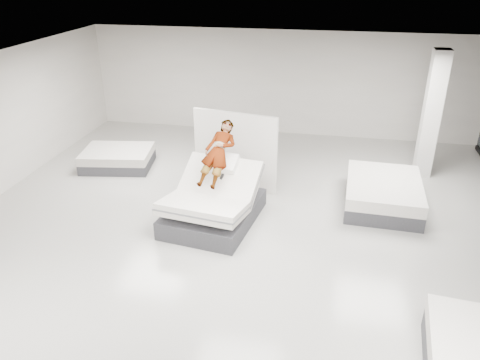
{
  "coord_description": "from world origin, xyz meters",
  "views": [
    {
      "loc": [
        1.54,
        -7.29,
        5.11
      ],
      "look_at": [
        -0.15,
        1.16,
        1.0
      ],
      "focal_mm": 35.0,
      "sensor_mm": 36.0,
      "label": 1
    }
  ],
  "objects_px": {
    "remote": "(222,177)",
    "column": "(431,115)",
    "flat_bed_right_far": "(383,193)",
    "flat_bed_left_far": "(118,158)",
    "hero_bed": "(213,204)",
    "divider_panel": "(235,151)",
    "person": "(218,161)"
  },
  "relations": [
    {
      "from": "remote",
      "to": "flat_bed_left_far",
      "type": "distance_m",
      "value": 4.28
    },
    {
      "from": "remote",
      "to": "flat_bed_left_far",
      "type": "relative_size",
      "value": 0.07
    },
    {
      "from": "column",
      "to": "remote",
      "type": "bearing_deg",
      "value": -142.3
    },
    {
      "from": "flat_bed_left_far",
      "to": "column",
      "type": "relative_size",
      "value": 0.61
    },
    {
      "from": "hero_bed",
      "to": "divider_panel",
      "type": "relative_size",
      "value": 1.17
    },
    {
      "from": "person",
      "to": "remote",
      "type": "bearing_deg",
      "value": -57.85
    },
    {
      "from": "hero_bed",
      "to": "flat_bed_right_far",
      "type": "distance_m",
      "value": 3.86
    },
    {
      "from": "divider_panel",
      "to": "column",
      "type": "bearing_deg",
      "value": 30.47
    },
    {
      "from": "remote",
      "to": "flat_bed_left_far",
      "type": "height_order",
      "value": "remote"
    },
    {
      "from": "divider_panel",
      "to": "flat_bed_left_far",
      "type": "height_order",
      "value": "divider_panel"
    },
    {
      "from": "flat_bed_right_far",
      "to": "column",
      "type": "xyz_separation_m",
      "value": [
        1.13,
        1.95,
        1.3
      ]
    },
    {
      "from": "hero_bed",
      "to": "flat_bed_right_far",
      "type": "xyz_separation_m",
      "value": [
        3.58,
        1.46,
        -0.12
      ]
    },
    {
      "from": "hero_bed",
      "to": "flat_bed_left_far",
      "type": "distance_m",
      "value": 3.98
    },
    {
      "from": "hero_bed",
      "to": "person",
      "type": "xyz_separation_m",
      "value": [
        0.05,
        0.31,
        0.87
      ]
    },
    {
      "from": "remote",
      "to": "column",
      "type": "relative_size",
      "value": 0.04
    },
    {
      "from": "person",
      "to": "flat_bed_right_far",
      "type": "xyz_separation_m",
      "value": [
        3.53,
        1.15,
        -0.98
      ]
    },
    {
      "from": "hero_bed",
      "to": "divider_panel",
      "type": "height_order",
      "value": "divider_panel"
    },
    {
      "from": "person",
      "to": "flat_bed_left_far",
      "type": "bearing_deg",
      "value": 157.0
    },
    {
      "from": "column",
      "to": "person",
      "type": "bearing_deg",
      "value": -146.42
    },
    {
      "from": "remote",
      "to": "flat_bed_right_far",
      "type": "bearing_deg",
      "value": 32.73
    },
    {
      "from": "hero_bed",
      "to": "column",
      "type": "height_order",
      "value": "column"
    },
    {
      "from": "hero_bed",
      "to": "person",
      "type": "height_order",
      "value": "person"
    },
    {
      "from": "hero_bed",
      "to": "flat_bed_left_far",
      "type": "height_order",
      "value": "hero_bed"
    },
    {
      "from": "hero_bed",
      "to": "divider_panel",
      "type": "xyz_separation_m",
      "value": [
        0.1,
        1.73,
        0.54
      ]
    },
    {
      "from": "person",
      "to": "flat_bed_left_far",
      "type": "xyz_separation_m",
      "value": [
        -3.28,
        2.0,
        -1.04
      ]
    },
    {
      "from": "hero_bed",
      "to": "person",
      "type": "bearing_deg",
      "value": 81.66
    },
    {
      "from": "flat_bed_right_far",
      "to": "column",
      "type": "distance_m",
      "value": 2.6
    },
    {
      "from": "person",
      "to": "divider_panel",
      "type": "height_order",
      "value": "person"
    },
    {
      "from": "hero_bed",
      "to": "remote",
      "type": "height_order",
      "value": "hero_bed"
    },
    {
      "from": "divider_panel",
      "to": "flat_bed_right_far",
      "type": "relative_size",
      "value": 0.94
    },
    {
      "from": "person",
      "to": "flat_bed_left_far",
      "type": "distance_m",
      "value": 3.98
    },
    {
      "from": "flat_bed_left_far",
      "to": "person",
      "type": "bearing_deg",
      "value": -31.34
    }
  ]
}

